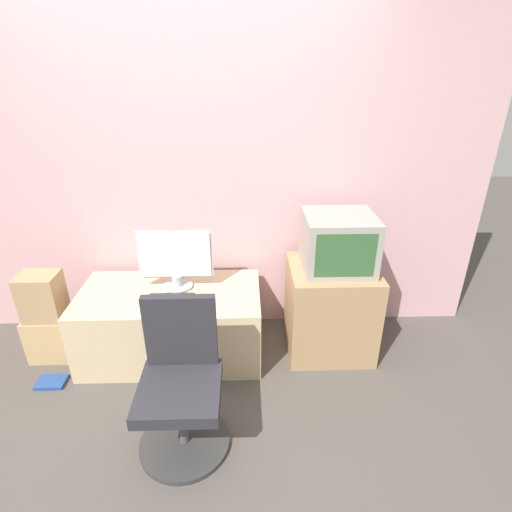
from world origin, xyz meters
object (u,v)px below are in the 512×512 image
at_px(cardboard_box_lower, 53,336).
at_px(main_monitor, 176,260).
at_px(book, 52,382).
at_px(mouse, 202,297).
at_px(crt_tv, 338,242).
at_px(office_chair, 181,389).
at_px(keyboard, 171,298).

bearing_deg(cardboard_box_lower, main_monitor, 5.84).
bearing_deg(book, main_monitor, 25.11).
relative_size(main_monitor, cardboard_box_lower, 1.53).
height_order(mouse, crt_tv, crt_tv).
xyz_separation_m(main_monitor, mouse, (0.18, -0.16, -0.21)).
distance_m(office_chair, book, 1.12).
distance_m(keyboard, cardboard_box_lower, 0.96).
xyz_separation_m(office_chair, cardboard_box_lower, (-1.05, 0.75, -0.19)).
distance_m(mouse, book, 1.17).
xyz_separation_m(crt_tv, book, (-1.95, -0.36, -0.85)).
bearing_deg(book, office_chair, -25.26).
height_order(crt_tv, book, crt_tv).
bearing_deg(mouse, office_chair, -94.66).
bearing_deg(crt_tv, mouse, -172.54).
bearing_deg(crt_tv, cardboard_box_lower, -178.34).
bearing_deg(cardboard_box_lower, keyboard, -4.31).
relative_size(mouse, crt_tv, 0.11).
bearing_deg(main_monitor, mouse, -40.34).
height_order(mouse, office_chair, office_chair).
relative_size(keyboard, cardboard_box_lower, 0.91).
bearing_deg(crt_tv, keyboard, -173.65).
bearing_deg(mouse, book, -167.05).
distance_m(main_monitor, office_chair, 0.93).
bearing_deg(book, mouse, 12.95).
bearing_deg(mouse, crt_tv, 7.46).
relative_size(office_chair, book, 4.60).
xyz_separation_m(main_monitor, cardboard_box_lower, (-0.92, -0.09, -0.56)).
relative_size(keyboard, book, 1.65).
height_order(main_monitor, book, main_monitor).
relative_size(main_monitor, keyboard, 1.68).
distance_m(crt_tv, office_chair, 1.37).
relative_size(keyboard, office_chair, 0.36).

